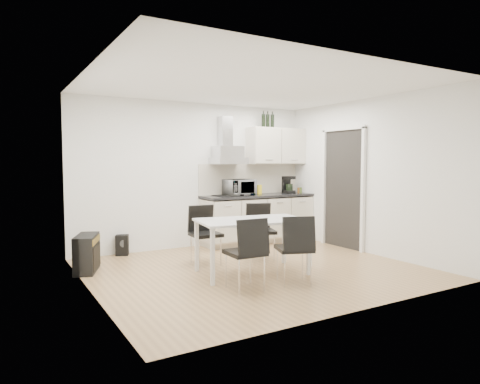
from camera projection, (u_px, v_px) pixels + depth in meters
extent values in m
plane|color=#A98455|center=(254.00, 269.00, 6.13)|extent=(4.50, 4.50, 0.00)
cube|color=white|center=(196.00, 175.00, 7.76)|extent=(4.50, 0.10, 2.60)
cube|color=white|center=(360.00, 186.00, 4.32)|extent=(4.50, 0.10, 2.60)
cube|color=white|center=(89.00, 183.00, 4.91)|extent=(0.10, 4.00, 2.60)
cube|color=white|center=(368.00, 176.00, 7.18)|extent=(0.10, 4.00, 2.60)
plane|color=white|center=(255.00, 86.00, 5.95)|extent=(4.50, 4.50, 0.00)
cube|color=white|center=(342.00, 189.00, 7.65)|extent=(0.08, 1.04, 2.10)
cube|color=beige|center=(257.00, 240.00, 8.21)|extent=(2.16, 0.52, 0.10)
cube|color=beige|center=(258.00, 218.00, 8.14)|extent=(2.20, 0.60, 0.76)
cube|color=black|center=(258.00, 196.00, 8.10)|extent=(2.22, 0.64, 0.04)
cube|color=beige|center=(250.00, 179.00, 8.34)|extent=(2.20, 0.02, 0.58)
cube|color=beige|center=(276.00, 146.00, 8.41)|extent=(1.20, 0.35, 0.70)
cube|color=silver|center=(228.00, 156.00, 7.83)|extent=(0.60, 0.46, 0.30)
cube|color=silver|center=(225.00, 132.00, 7.89)|extent=(0.22, 0.20, 0.55)
imported|color=silver|center=(239.00, 186.00, 7.87)|extent=(0.57, 0.36, 0.37)
cube|color=yellow|center=(259.00, 189.00, 8.24)|extent=(0.08, 0.04, 0.18)
cylinder|color=brown|center=(298.00, 190.00, 8.53)|extent=(0.04, 0.04, 0.11)
cylinder|color=#4C6626|center=(301.00, 190.00, 8.56)|extent=(0.04, 0.04, 0.11)
cylinder|color=black|center=(263.00, 119.00, 8.22)|extent=(0.07, 0.07, 0.32)
cylinder|color=black|center=(268.00, 120.00, 8.27)|extent=(0.07, 0.07, 0.32)
cylinder|color=black|center=(272.00, 120.00, 8.33)|extent=(0.07, 0.07, 0.32)
cube|color=white|center=(252.00, 220.00, 5.88)|extent=(1.59, 1.07, 0.03)
cube|color=white|center=(213.00, 257.00, 5.31)|extent=(0.06, 0.06, 0.72)
cube|color=white|center=(309.00, 249.00, 5.81)|extent=(0.06, 0.06, 0.72)
cube|color=white|center=(197.00, 246.00, 6.00)|extent=(0.06, 0.06, 0.72)
cube|color=white|center=(284.00, 240.00, 6.50)|extent=(0.06, 0.06, 0.72)
cube|color=black|center=(87.00, 253.00, 5.99)|extent=(0.47, 0.68, 0.52)
cube|color=gold|center=(96.00, 239.00, 6.04)|extent=(0.21, 0.53, 0.08)
cube|color=black|center=(122.00, 245.00, 7.06)|extent=(0.25, 0.24, 0.34)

